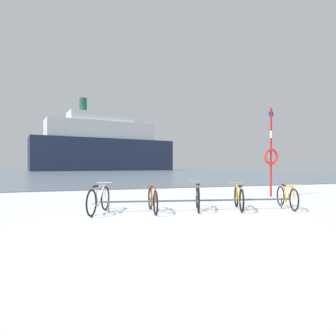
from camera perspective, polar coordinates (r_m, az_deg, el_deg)
The scene contains 9 objects.
ground at distance 59.28m, azimuth -16.98°, elevation -0.83°, with size 80.00×132.00×0.08m.
bike_rack at distance 8.20m, azimuth 6.06°, elevation -6.45°, with size 5.42×1.13×0.31m.
bicycle_0 at distance 7.91m, azimuth -13.48°, elevation -6.07°, with size 0.79×1.59×0.79m.
bicycle_1 at distance 7.86m, azimuth -3.04°, elevation -6.26°, with size 0.46×1.62×0.74m.
bicycle_2 at distance 8.23m, azimuth 5.87°, elevation -5.76°, with size 0.71×1.55×0.81m.
bicycle_3 at distance 8.54m, azimuth 13.80°, elevation -5.71°, with size 0.75×1.51×0.75m.
bicycle_4 at distance 9.23m, azimuth 22.43°, elevation -5.30°, with size 0.68×1.56×0.74m.
rescue_post at distance 12.50m, azimuth 19.65°, elevation 2.64°, with size 0.68×0.10×3.62m.
ferry_ship at distance 79.86m, azimuth -12.72°, elevation 4.08°, with size 37.97×16.46×18.87m.
Camera 1 is at (-2.14, -5.32, 1.26)m, focal length 30.88 mm.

